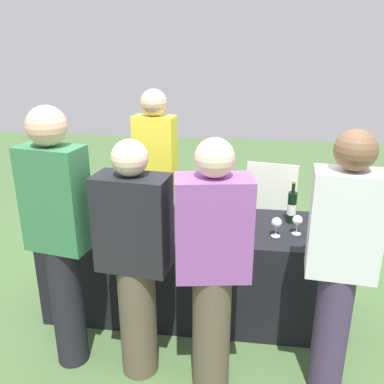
{
  "coord_description": "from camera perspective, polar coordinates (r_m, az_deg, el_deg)",
  "views": [
    {
      "loc": [
        0.38,
        -2.83,
        2.05
      ],
      "look_at": [
        0.0,
        0.0,
        0.99
      ],
      "focal_mm": 39.56,
      "sensor_mm": 36.0,
      "label": 1
    }
  ],
  "objects": [
    {
      "name": "guest_0",
      "position": [
        2.68,
        -17.46,
        -5.26
      ],
      "size": [
        0.4,
        0.27,
        1.7
      ],
      "rotation": [
        0.0,
        0.0,
        -0.18
      ],
      "color": "black",
      "rests_on": "ground_plane"
    },
    {
      "name": "server_pouring",
      "position": [
        3.68,
        -4.89,
        2.28
      ],
      "size": [
        0.37,
        0.23,
        1.65
      ],
      "rotation": [
        0.0,
        0.0,
        3.03
      ],
      "color": "black",
      "rests_on": "ground_plane"
    },
    {
      "name": "guest_3",
      "position": [
        2.51,
        19.39,
        -8.67
      ],
      "size": [
        0.39,
        0.24,
        1.62
      ],
      "rotation": [
        0.0,
        0.0,
        -0.1
      ],
      "color": "#3F3351",
      "rests_on": "ground_plane"
    },
    {
      "name": "wine_bottle_5",
      "position": [
        3.24,
        6.39,
        -1.4
      ],
      "size": [
        0.07,
        0.07,
        0.31
      ],
      "color": "black",
      "rests_on": "tasting_table"
    },
    {
      "name": "wine_bottle_1",
      "position": [
        3.35,
        -12.71,
        -1.05
      ],
      "size": [
        0.08,
        0.08,
        0.32
      ],
      "color": "black",
      "rests_on": "tasting_table"
    },
    {
      "name": "wine_glass_2",
      "position": [
        3.02,
        5.6,
        -3.24
      ],
      "size": [
        0.07,
        0.07,
        0.15
      ],
      "color": "silver",
      "rests_on": "tasting_table"
    },
    {
      "name": "tasting_table",
      "position": [
        3.32,
        0.0,
        -10.13
      ],
      "size": [
        2.18,
        0.71,
        0.74
      ],
      "primitive_type": "cube",
      "color": "black",
      "rests_on": "ground_plane"
    },
    {
      "name": "wine_glass_0",
      "position": [
        3.13,
        -8.11,
        -2.38
      ],
      "size": [
        0.07,
        0.07,
        0.15
      ],
      "color": "silver",
      "rests_on": "tasting_table"
    },
    {
      "name": "guest_1",
      "position": [
        2.55,
        -7.7,
        -8.79
      ],
      "size": [
        0.44,
        0.28,
        1.53
      ],
      "rotation": [
        0.0,
        0.0,
        -0.11
      ],
      "color": "brown",
      "rests_on": "ground_plane"
    },
    {
      "name": "menu_board",
      "position": [
        4.18,
        10.45,
        -2.37
      ],
      "size": [
        0.48,
        0.11,
        0.93
      ],
      "primitive_type": "cube",
      "rotation": [
        0.0,
        0.0,
        -0.18
      ],
      "color": "white",
      "rests_on": "ground_plane"
    },
    {
      "name": "wine_glass_3",
      "position": [
        3.02,
        7.86,
        -3.57
      ],
      "size": [
        0.07,
        0.07,
        0.14
      ],
      "color": "silver",
      "rests_on": "tasting_table"
    },
    {
      "name": "wine_bottle_6",
      "position": [
        3.21,
        13.3,
        -1.99
      ],
      "size": [
        0.07,
        0.07,
        0.32
      ],
      "color": "black",
      "rests_on": "tasting_table"
    },
    {
      "name": "wine_bottle_2",
      "position": [
        3.3,
        -10.78,
        -1.2
      ],
      "size": [
        0.07,
        0.07,
        0.33
      ],
      "color": "black",
      "rests_on": "tasting_table"
    },
    {
      "name": "wine_bottle_4",
      "position": [
        3.14,
        4.07,
        -2.1
      ],
      "size": [
        0.07,
        0.07,
        0.31
      ],
      "color": "black",
      "rests_on": "tasting_table"
    },
    {
      "name": "wine_bottle_3",
      "position": [
        3.28,
        -5.86,
        -1.3
      ],
      "size": [
        0.07,
        0.07,
        0.31
      ],
      "color": "black",
      "rests_on": "tasting_table"
    },
    {
      "name": "ground_plane",
      "position": [
        3.52,
        0.0,
        -15.37
      ],
      "size": [
        12.0,
        12.0,
        0.0
      ],
      "primitive_type": "plane",
      "color": "#476638"
    },
    {
      "name": "guest_2",
      "position": [
        2.41,
        2.79,
        -9.76
      ],
      "size": [
        0.44,
        0.29,
        1.57
      ],
      "rotation": [
        0.0,
        0.0,
        0.16
      ],
      "color": "brown",
      "rests_on": "ground_plane"
    },
    {
      "name": "wine_glass_5",
      "position": [
        3.04,
        14.03,
        -3.79
      ],
      "size": [
        0.07,
        0.07,
        0.14
      ],
      "color": "silver",
      "rests_on": "tasting_table"
    },
    {
      "name": "wine_glass_1",
      "position": [
        2.99,
        3.94,
        -3.66
      ],
      "size": [
        0.07,
        0.07,
        0.13
      ],
      "color": "silver",
      "rests_on": "tasting_table"
    },
    {
      "name": "ice_bucket",
      "position": [
        3.24,
        -12.16,
        -2.08
      ],
      "size": [
        0.23,
        0.23,
        0.2
      ],
      "primitive_type": "cylinder",
      "color": "silver",
      "rests_on": "tasting_table"
    },
    {
      "name": "wine_bottle_0",
      "position": [
        3.41,
        -14.41,
        -0.77
      ],
      "size": [
        0.08,
        0.08,
        0.34
      ],
      "color": "black",
      "rests_on": "tasting_table"
    },
    {
      "name": "wine_glass_4",
      "position": [
        2.97,
        11.34,
        -4.14
      ],
      "size": [
        0.07,
        0.07,
        0.14
      ],
      "color": "silver",
      "rests_on": "tasting_table"
    }
  ]
}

